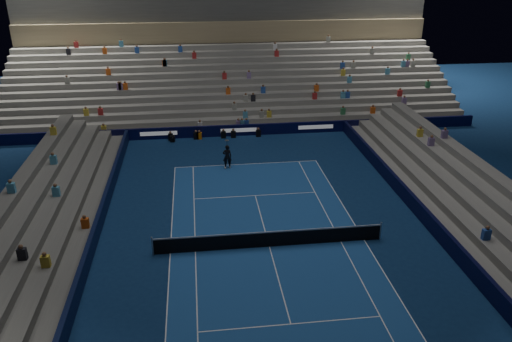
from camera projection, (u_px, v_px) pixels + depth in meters
The scene contains 11 objects.
ground at pixel (269, 247), 28.05m from camera, with size 90.00×90.00×0.00m, color #0C244C.
court_surface at pixel (269, 247), 28.05m from camera, with size 10.97×23.77×0.01m, color navy.
sponsor_barrier_far at pixel (239, 130), 44.64m from camera, with size 44.00×0.25×1.00m, color black.
sponsor_barrier_east at pixel (435, 228), 28.95m from camera, with size 0.25×37.00×1.00m, color black.
sponsor_barrier_west at pixel (90, 251), 26.74m from camera, with size 0.25×37.00×1.00m, color black.
grandstand_main at pixel (230, 74), 52.00m from camera, with size 44.00×15.20×11.20m.
grandstand_east at pixel (493, 218), 29.18m from camera, with size 5.00×37.00×2.50m.
grandstand_west at pixel (20, 249), 26.18m from camera, with size 5.00×37.00×2.50m.
tennis_net at pixel (269, 239), 27.84m from camera, with size 12.90×0.10×1.10m.
tennis_player at pixel (227, 157), 37.82m from camera, with size 0.67×0.44×1.85m, color black.
broadcast_camera at pixel (173, 138), 43.32m from camera, with size 0.44×0.86×0.52m.
Camera 1 is at (-3.73, -23.66, 15.21)m, focal length 35.23 mm.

